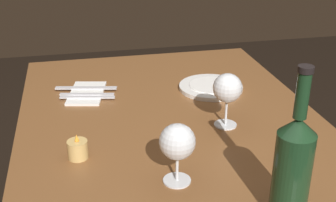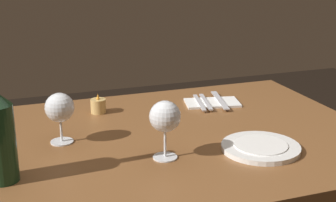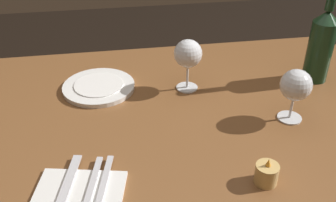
{
  "view_description": "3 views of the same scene",
  "coord_description": "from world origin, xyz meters",
  "px_view_note": "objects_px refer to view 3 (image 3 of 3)",
  "views": [
    {
      "loc": [
        -1.13,
        0.26,
        1.35
      ],
      "look_at": [
        -0.02,
        0.02,
        0.83
      ],
      "focal_mm": 48.03,
      "sensor_mm": 36.0,
      "label": 1
    },
    {
      "loc": [
        -0.43,
        -1.29,
        1.29
      ],
      "look_at": [
        0.01,
        -0.06,
        0.87
      ],
      "focal_mm": 52.84,
      "sensor_mm": 36.0,
      "label": 2
    },
    {
      "loc": [
        0.19,
        0.88,
        1.37
      ],
      "look_at": [
        0.05,
        0.01,
        0.8
      ],
      "focal_mm": 42.18,
      "sensor_mm": 36.0,
      "label": 3
    }
  ],
  "objects_px": {
    "dinner_plate": "(99,87)",
    "wine_bottle": "(321,44)",
    "wine_glass_left": "(188,55)",
    "folded_napkin": "(81,189)",
    "wine_glass_right": "(296,86)",
    "votive_candle": "(266,174)",
    "table_knife": "(66,188)",
    "fork_outer": "(104,184)",
    "fork_inner": "(92,185)"
  },
  "relations": [
    {
      "from": "votive_candle",
      "to": "fork_inner",
      "type": "bearing_deg",
      "value": -6.22
    },
    {
      "from": "votive_candle",
      "to": "folded_napkin",
      "type": "height_order",
      "value": "votive_candle"
    },
    {
      "from": "folded_napkin",
      "to": "votive_candle",
      "type": "bearing_deg",
      "value": 174.17
    },
    {
      "from": "wine_glass_right",
      "to": "dinner_plate",
      "type": "distance_m",
      "value": 0.58
    },
    {
      "from": "wine_glass_left",
      "to": "folded_napkin",
      "type": "distance_m",
      "value": 0.51
    },
    {
      "from": "wine_bottle",
      "to": "votive_candle",
      "type": "distance_m",
      "value": 0.54
    },
    {
      "from": "wine_bottle",
      "to": "table_knife",
      "type": "relative_size",
      "value": 1.58
    },
    {
      "from": "fork_outer",
      "to": "dinner_plate",
      "type": "bearing_deg",
      "value": -89.4
    },
    {
      "from": "wine_glass_left",
      "to": "dinner_plate",
      "type": "relative_size",
      "value": 0.73
    },
    {
      "from": "fork_inner",
      "to": "table_knife",
      "type": "relative_size",
      "value": 0.85
    },
    {
      "from": "wine_bottle",
      "to": "votive_candle",
      "type": "bearing_deg",
      "value": 52.37
    },
    {
      "from": "dinner_plate",
      "to": "fork_outer",
      "type": "height_order",
      "value": "dinner_plate"
    },
    {
      "from": "wine_bottle",
      "to": "votive_candle",
      "type": "height_order",
      "value": "wine_bottle"
    },
    {
      "from": "wine_glass_right",
      "to": "fork_inner",
      "type": "height_order",
      "value": "wine_glass_right"
    },
    {
      "from": "wine_glass_right",
      "to": "votive_candle",
      "type": "bearing_deg",
      "value": 55.14
    },
    {
      "from": "folded_napkin",
      "to": "fork_inner",
      "type": "xyz_separation_m",
      "value": [
        -0.03,
        0.0,
        0.01
      ]
    },
    {
      "from": "wine_glass_right",
      "to": "wine_bottle",
      "type": "relative_size",
      "value": 0.45
    },
    {
      "from": "folded_napkin",
      "to": "fork_outer",
      "type": "bearing_deg",
      "value": 180.0
    },
    {
      "from": "votive_candle",
      "to": "wine_glass_right",
      "type": "bearing_deg",
      "value": -124.86
    },
    {
      "from": "votive_candle",
      "to": "fork_outer",
      "type": "distance_m",
      "value": 0.36
    },
    {
      "from": "votive_candle",
      "to": "table_knife",
      "type": "bearing_deg",
      "value": -5.43
    },
    {
      "from": "votive_candle",
      "to": "folded_napkin",
      "type": "bearing_deg",
      "value": -5.83
    },
    {
      "from": "dinner_plate",
      "to": "fork_inner",
      "type": "distance_m",
      "value": 0.42
    },
    {
      "from": "fork_inner",
      "to": "table_knife",
      "type": "xyz_separation_m",
      "value": [
        0.06,
        0.0,
        0.0
      ]
    },
    {
      "from": "fork_outer",
      "to": "table_knife",
      "type": "height_order",
      "value": "same"
    },
    {
      "from": "wine_glass_right",
      "to": "folded_napkin",
      "type": "bearing_deg",
      "value": 17.92
    },
    {
      "from": "table_knife",
      "to": "votive_candle",
      "type": "bearing_deg",
      "value": 174.57
    },
    {
      "from": "wine_glass_left",
      "to": "table_knife",
      "type": "distance_m",
      "value": 0.53
    },
    {
      "from": "wine_glass_left",
      "to": "table_knife",
      "type": "relative_size",
      "value": 0.76
    },
    {
      "from": "wine_glass_right",
      "to": "fork_inner",
      "type": "bearing_deg",
      "value": 18.7
    },
    {
      "from": "wine_glass_left",
      "to": "wine_glass_right",
      "type": "relative_size",
      "value": 1.08
    },
    {
      "from": "dinner_plate",
      "to": "folded_napkin",
      "type": "height_order",
      "value": "dinner_plate"
    },
    {
      "from": "fork_inner",
      "to": "votive_candle",
      "type": "bearing_deg",
      "value": 173.78
    },
    {
      "from": "wine_glass_right",
      "to": "table_knife",
      "type": "xyz_separation_m",
      "value": [
        0.59,
        0.18,
        -0.09
      ]
    },
    {
      "from": "wine_bottle",
      "to": "table_knife",
      "type": "xyz_separation_m",
      "value": [
        0.76,
        0.38,
        -0.11
      ]
    },
    {
      "from": "folded_napkin",
      "to": "wine_glass_left",
      "type": "bearing_deg",
      "value": -129.3
    },
    {
      "from": "wine_glass_right",
      "to": "wine_glass_left",
      "type": "bearing_deg",
      "value": -39.64
    },
    {
      "from": "dinner_plate",
      "to": "wine_bottle",
      "type": "bearing_deg",
      "value": 176.16
    },
    {
      "from": "wine_glass_right",
      "to": "table_knife",
      "type": "height_order",
      "value": "wine_glass_right"
    },
    {
      "from": "dinner_plate",
      "to": "table_knife",
      "type": "distance_m",
      "value": 0.43
    },
    {
      "from": "fork_inner",
      "to": "wine_bottle",
      "type": "bearing_deg",
      "value": -151.77
    },
    {
      "from": "wine_glass_left",
      "to": "votive_candle",
      "type": "height_order",
      "value": "wine_glass_left"
    },
    {
      "from": "votive_candle",
      "to": "wine_bottle",
      "type": "bearing_deg",
      "value": -127.63
    },
    {
      "from": "wine_bottle",
      "to": "folded_napkin",
      "type": "bearing_deg",
      "value": 27.41
    },
    {
      "from": "wine_glass_right",
      "to": "wine_bottle",
      "type": "height_order",
      "value": "wine_bottle"
    },
    {
      "from": "dinner_plate",
      "to": "folded_napkin",
      "type": "bearing_deg",
      "value": 83.85
    },
    {
      "from": "dinner_plate",
      "to": "folded_napkin",
      "type": "relative_size",
      "value": 1.05
    },
    {
      "from": "dinner_plate",
      "to": "fork_outer",
      "type": "relative_size",
      "value": 1.23
    },
    {
      "from": "fork_inner",
      "to": "fork_outer",
      "type": "height_order",
      "value": "same"
    },
    {
      "from": "wine_glass_right",
      "to": "fork_inner",
      "type": "distance_m",
      "value": 0.57
    }
  ]
}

